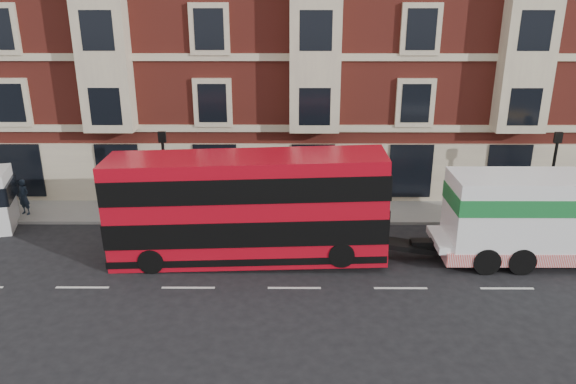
# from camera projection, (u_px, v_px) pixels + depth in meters

# --- Properties ---
(ground) EXTENTS (120.00, 120.00, 0.00)m
(ground) POSITION_uv_depth(u_px,v_px,m) (294.00, 288.00, 21.10)
(ground) COLOR black
(ground) RESTS_ON ground
(sidewalk) EXTENTS (90.00, 3.00, 0.15)m
(sidewalk) POSITION_uv_depth(u_px,v_px,m) (293.00, 212.00, 28.12)
(sidewalk) COLOR slate
(sidewalk) RESTS_ON ground
(lamp_post_west) EXTENTS (0.35, 0.15, 4.35)m
(lamp_post_west) POSITION_uv_depth(u_px,v_px,m) (165.00, 170.00, 26.03)
(lamp_post_west) COLOR black
(lamp_post_west) RESTS_ON sidewalk
(lamp_post_east) EXTENTS (0.35, 0.15, 4.35)m
(lamp_post_east) POSITION_uv_depth(u_px,v_px,m) (553.00, 170.00, 25.96)
(lamp_post_east) COLOR black
(lamp_post_east) RESTS_ON sidewalk
(double_decker_bus) EXTENTS (11.07, 2.54, 4.48)m
(double_decker_bus) POSITION_uv_depth(u_px,v_px,m) (247.00, 207.00, 22.49)
(double_decker_bus) COLOR #BA0A1A
(double_decker_bus) RESTS_ON ground
(tow_truck) EXTENTS (8.86, 2.62, 3.69)m
(tow_truck) POSITION_uv_depth(u_px,v_px,m) (546.00, 217.00, 22.58)
(tow_truck) COLOR white
(tow_truck) RESTS_ON ground
(pedestrian) EXTENTS (0.76, 0.63, 1.77)m
(pedestrian) POSITION_uv_depth(u_px,v_px,m) (24.00, 197.00, 27.34)
(pedestrian) COLOR black
(pedestrian) RESTS_ON sidewalk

